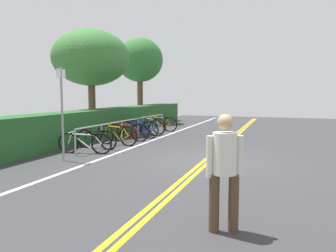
# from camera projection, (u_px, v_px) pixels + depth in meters

# --- Properties ---
(ground_plane) EXTENTS (35.64, 12.20, 0.05)m
(ground_plane) POSITION_uv_depth(u_px,v_px,m) (208.00, 161.00, 9.09)
(ground_plane) COLOR #353538
(centre_line_yellow_inner) EXTENTS (32.07, 0.10, 0.00)m
(centre_line_yellow_inner) POSITION_uv_depth(u_px,v_px,m) (210.00, 160.00, 9.06)
(centre_line_yellow_inner) COLOR gold
(centre_line_yellow_inner) RESTS_ON ground_plane
(centre_line_yellow_outer) EXTENTS (32.07, 0.10, 0.00)m
(centre_line_yellow_outer) POSITION_uv_depth(u_px,v_px,m) (205.00, 160.00, 9.11)
(centre_line_yellow_outer) COLOR gold
(centre_line_yellow_outer) RESTS_ON ground_plane
(bike_lane_stripe_white) EXTENTS (32.07, 0.12, 0.00)m
(bike_lane_stripe_white) POSITION_uv_depth(u_px,v_px,m) (115.00, 154.00, 10.05)
(bike_lane_stripe_white) COLOR white
(bike_lane_stripe_white) RESTS_ON ground_plane
(bike_rack) EXTENTS (7.45, 0.05, 0.82)m
(bike_rack) POSITION_uv_depth(u_px,v_px,m) (130.00, 124.00, 13.10)
(bike_rack) COLOR #9EA0A5
(bike_rack) RESTS_ON ground_plane
(bicycle_0) EXTENTS (0.53, 1.72, 0.70)m
(bicycle_0) POSITION_uv_depth(u_px,v_px,m) (85.00, 143.00, 10.11)
(bicycle_0) COLOR black
(bicycle_0) RESTS_ON ground_plane
(bicycle_1) EXTENTS (0.46, 1.63, 0.70)m
(bicycle_1) POSITION_uv_depth(u_px,v_px,m) (97.00, 139.00, 10.97)
(bicycle_1) COLOR black
(bicycle_1) RESTS_ON ground_plane
(bicycle_2) EXTENTS (0.46, 1.73, 0.77)m
(bicycle_2) POSITION_uv_depth(u_px,v_px,m) (117.00, 135.00, 11.76)
(bicycle_2) COLOR black
(bicycle_2) RESTS_ON ground_plane
(bicycle_3) EXTENTS (0.63, 1.64, 0.75)m
(bicycle_3) POSITION_uv_depth(u_px,v_px,m) (128.00, 132.00, 12.70)
(bicycle_3) COLOR black
(bicycle_3) RESTS_ON ground_plane
(bicycle_4) EXTENTS (0.47, 1.78, 0.77)m
(bicycle_4) POSITION_uv_depth(u_px,v_px,m) (138.00, 129.00, 13.57)
(bicycle_4) COLOR black
(bicycle_4) RESTS_ON ground_plane
(bicycle_5) EXTENTS (0.64, 1.68, 0.74)m
(bicycle_5) POSITION_uv_depth(u_px,v_px,m) (145.00, 128.00, 14.32)
(bicycle_5) COLOR black
(bicycle_5) RESTS_ON ground_plane
(bicycle_6) EXTENTS (0.60, 1.71, 0.79)m
(bicycle_6) POSITION_uv_depth(u_px,v_px,m) (151.00, 125.00, 15.22)
(bicycle_6) COLOR black
(bicycle_6) RESTS_ON ground_plane
(bicycle_7) EXTENTS (0.46, 1.83, 0.77)m
(bicycle_7) POSITION_uv_depth(u_px,v_px,m) (160.00, 124.00, 16.15)
(bicycle_7) COLOR black
(bicycle_7) RESTS_ON ground_plane
(pedestrian) EXTENTS (0.32, 0.46, 1.59)m
(pedestrian) POSITION_uv_depth(u_px,v_px,m) (224.00, 165.00, 4.31)
(pedestrian) COLOR #4C3826
(pedestrian) RESTS_ON ground_plane
(sign_post_near) EXTENTS (0.36, 0.06, 2.57)m
(sign_post_near) POSITION_uv_depth(u_px,v_px,m) (62.00, 106.00, 8.85)
(sign_post_near) COLOR gray
(sign_post_near) RESTS_ON ground_plane
(hedge_backdrop) EXTENTS (16.40, 1.10, 1.18)m
(hedge_backdrop) POSITION_uv_depth(u_px,v_px,m) (112.00, 121.00, 15.05)
(hedge_backdrop) COLOR #235626
(hedge_backdrop) RESTS_ON ground_plane
(tree_mid) EXTENTS (3.52, 3.52, 4.76)m
(tree_mid) POSITION_uv_depth(u_px,v_px,m) (91.00, 58.00, 14.94)
(tree_mid) COLOR brown
(tree_mid) RESTS_ON ground_plane
(tree_far_right) EXTENTS (2.85, 2.85, 5.26)m
(tree_far_right) POSITION_uv_depth(u_px,v_px,m) (140.00, 61.00, 20.15)
(tree_far_right) COLOR brown
(tree_far_right) RESTS_ON ground_plane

